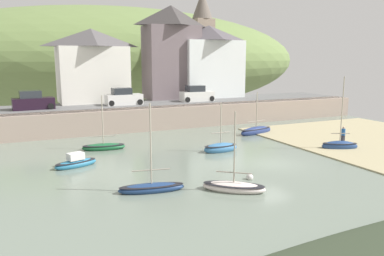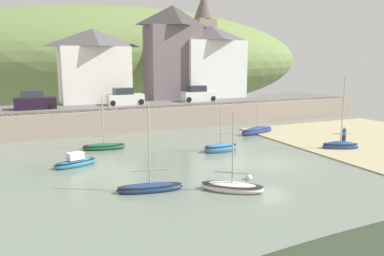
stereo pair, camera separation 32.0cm
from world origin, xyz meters
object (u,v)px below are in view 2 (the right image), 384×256
(sailboat_far_left, at_px, (232,187))
(parked_car_end_of_row, at_px, (198,95))
(waterfront_building_centre, at_px, (173,52))
(church_with_spire, at_px, (204,41))
(fishing_boat_green, at_px, (104,146))
(waterfront_building_left, at_px, (94,65))
(person_on_slipway, at_px, (344,135))
(dinghy_open_wooden, at_px, (150,187))
(sailboat_tall_mast, at_px, (76,162))
(parked_car_near_slipway, at_px, (34,101))
(waterfront_building_right, at_px, (211,61))
(motorboat_with_cabin, at_px, (257,131))
(sailboat_white_hull, at_px, (340,146))
(parked_car_by_wall, at_px, (125,98))
(mooring_buoy, at_px, (249,178))
(rowboat_small_beached, at_px, (221,148))

(sailboat_far_left, xyz_separation_m, parked_car_end_of_row, (9.20, 24.64, 2.97))
(waterfront_building_centre, distance_m, church_with_spire, 7.75)
(church_with_spire, distance_m, fishing_boat_green, 28.87)
(waterfront_building_left, distance_m, waterfront_building_centre, 10.39)
(waterfront_building_centre, bearing_deg, fishing_boat_green, -128.63)
(church_with_spire, relative_size, person_on_slipway, 9.22)
(church_with_spire, relative_size, dinghy_open_wooden, 2.81)
(sailboat_tall_mast, bearing_deg, fishing_boat_green, 38.69)
(sailboat_far_left, bearing_deg, parked_car_near_slipway, 150.22)
(waterfront_building_right, distance_m, church_with_spire, 4.97)
(sailboat_far_left, bearing_deg, motorboat_with_cabin, 90.67)
(fishing_boat_green, relative_size, motorboat_with_cabin, 1.05)
(sailboat_white_hull, bearing_deg, sailboat_tall_mast, -165.25)
(waterfront_building_right, bearing_deg, sailboat_far_left, -114.31)
(fishing_boat_green, height_order, parked_car_near_slipway, fishing_boat_green)
(sailboat_tall_mast, bearing_deg, parked_car_end_of_row, 24.36)
(waterfront_building_left, relative_size, sailboat_tall_mast, 2.63)
(parked_car_by_wall, height_order, mooring_buoy, parked_car_by_wall)
(parked_car_near_slipway, bearing_deg, sailboat_white_hull, -43.55)
(parked_car_end_of_row, bearing_deg, fishing_boat_green, -141.15)
(waterfront_building_centre, bearing_deg, sailboat_far_left, -104.70)
(waterfront_building_right, distance_m, person_on_slipway, 23.77)
(church_with_spire, height_order, rowboat_small_beached, church_with_spire)
(rowboat_small_beached, bearing_deg, parked_car_near_slipway, 129.23)
(waterfront_building_centre, bearing_deg, person_on_slipway, -72.26)
(mooring_buoy, bearing_deg, parked_car_end_of_row, 72.84)
(sailboat_tall_mast, distance_m, parked_car_end_of_row, 23.11)
(sailboat_white_hull, height_order, sailboat_far_left, sailboat_white_hull)
(waterfront_building_left, relative_size, rowboat_small_beached, 2.03)
(sailboat_white_hull, bearing_deg, parked_car_near_slipway, 165.28)
(waterfront_building_centre, relative_size, dinghy_open_wooden, 2.24)
(dinghy_open_wooden, xyz_separation_m, person_on_slipway, (19.39, 4.41, 0.75))
(sailboat_white_hull, relative_size, parked_car_end_of_row, 1.55)
(dinghy_open_wooden, bearing_deg, sailboat_far_left, -12.25)
(church_with_spire, bearing_deg, dinghy_open_wooden, -120.65)
(waterfront_building_left, relative_size, waterfront_building_centre, 0.73)
(fishing_boat_green, distance_m, parked_car_end_of_row, 18.04)
(mooring_buoy, bearing_deg, parked_car_by_wall, 95.16)
(waterfront_building_right, relative_size, parked_car_by_wall, 2.32)
(rowboat_small_beached, bearing_deg, waterfront_building_left, 106.32)
(waterfront_building_right, bearing_deg, sailboat_white_hull, -88.94)
(waterfront_building_centre, xyz_separation_m, parked_car_end_of_row, (1.56, -4.50, -5.28))
(waterfront_building_right, distance_m, motorboat_with_cabin, 16.85)
(church_with_spire, bearing_deg, rowboat_small_beached, -112.61)
(person_on_slipway, bearing_deg, parked_car_near_slipway, 143.34)
(sailboat_white_hull, distance_m, parked_car_end_of_row, 20.04)
(parked_car_end_of_row, bearing_deg, sailboat_white_hull, -76.62)
(sailboat_far_left, distance_m, parked_car_end_of_row, 26.47)
(waterfront_building_centre, bearing_deg, motorboat_with_cabin, -77.78)
(person_on_slipway, relative_size, mooring_buoy, 3.61)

